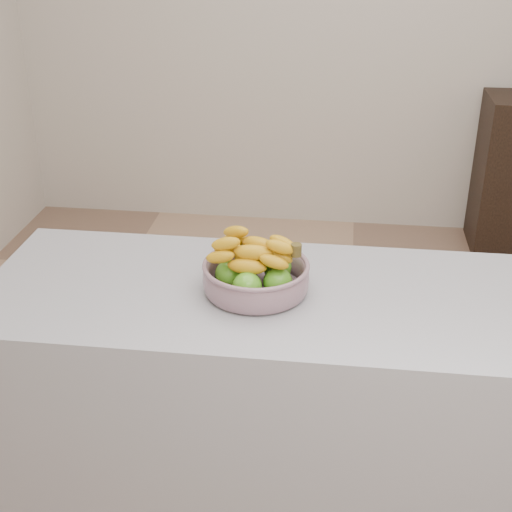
{
  "coord_description": "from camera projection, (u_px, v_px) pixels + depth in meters",
  "views": [
    {
      "loc": [
        -0.09,
        -2.09,
        1.8
      ],
      "look_at": [
        -0.29,
        -0.51,
        1.0
      ],
      "focal_mm": 50.0,
      "sensor_mm": 36.0,
      "label": 1
    }
  ],
  "objects": [
    {
      "name": "fruit_bowl",
      "position": [
        256.0,
        274.0,
        1.81
      ],
      "size": [
        0.27,
        0.27,
        0.15
      ],
      "rotation": [
        0.0,
        0.0,
        -0.2
      ],
      "color": "#8D93A9",
      "rests_on": "counter"
    },
    {
      "name": "ground",
      "position": [
        350.0,
        438.0,
        2.66
      ],
      "size": [
        4.0,
        4.0,
        0.0
      ],
      "primitive_type": "plane",
      "color": "tan",
      "rests_on": "ground"
    },
    {
      "name": "counter",
      "position": [
        358.0,
        437.0,
        2.0
      ],
      "size": [
        2.0,
        0.6,
        0.9
      ],
      "primitive_type": "cube",
      "color": "gray",
      "rests_on": "ground"
    }
  ]
}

